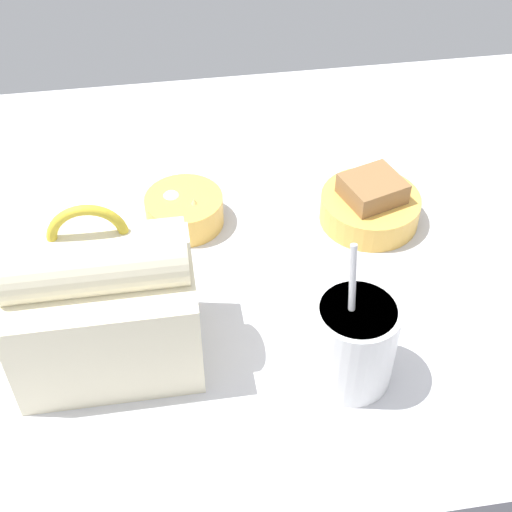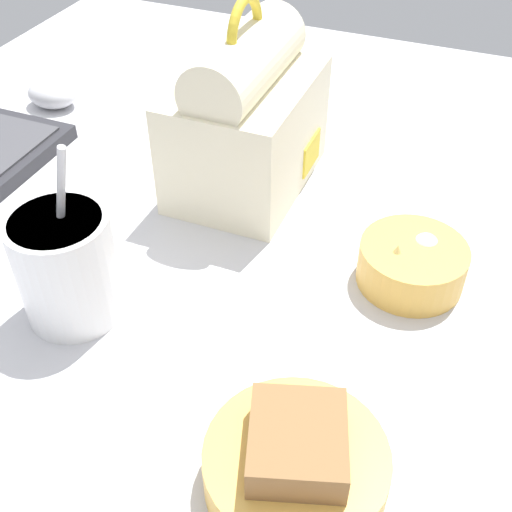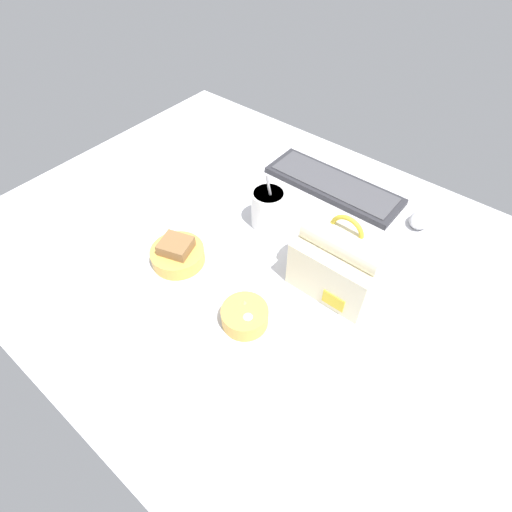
{
  "view_description": "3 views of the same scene",
  "coord_description": "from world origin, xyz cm",
  "px_view_note": "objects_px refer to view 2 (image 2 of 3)",
  "views": [
    {
      "loc": [
        14.99,
        54.59,
        64.94
      ],
      "look_at": [
        5.68,
        -4.9,
        7.0
      ],
      "focal_mm": 50.0,
      "sensor_mm": 36.0,
      "label": 1
    },
    {
      "loc": [
        -34.59,
        -21.21,
        45.22
      ],
      "look_at": [
        5.68,
        -4.9,
        7.0
      ],
      "focal_mm": 45.0,
      "sensor_mm": 36.0,
      "label": 2
    },
    {
      "loc": [
        45.28,
        -53.5,
        76.98
      ],
      "look_at": [
        5.68,
        -4.9,
        7.0
      ],
      "focal_mm": 28.0,
      "sensor_mm": 36.0,
      "label": 3
    }
  ],
  "objects_px": {
    "soup_cup": "(66,265)",
    "computer_mouse": "(52,94)",
    "lunch_bag": "(246,119)",
    "bento_bowl_snacks": "(411,263)",
    "bento_bowl_sandwich": "(296,464)"
  },
  "relations": [
    {
      "from": "lunch_bag",
      "to": "soup_cup",
      "type": "bearing_deg",
      "value": 165.33
    },
    {
      "from": "bento_bowl_sandwich",
      "to": "lunch_bag",
      "type": "bearing_deg",
      "value": 27.83
    },
    {
      "from": "bento_bowl_sandwich",
      "to": "bento_bowl_snacks",
      "type": "height_order",
      "value": "bento_bowl_sandwich"
    },
    {
      "from": "soup_cup",
      "to": "computer_mouse",
      "type": "distance_m",
      "value": 0.41
    },
    {
      "from": "lunch_bag",
      "to": "soup_cup",
      "type": "height_order",
      "value": "lunch_bag"
    },
    {
      "from": "lunch_bag",
      "to": "bento_bowl_snacks",
      "type": "bearing_deg",
      "value": -114.77
    },
    {
      "from": "soup_cup",
      "to": "bento_bowl_sandwich",
      "type": "distance_m",
      "value": 0.26
    },
    {
      "from": "computer_mouse",
      "to": "soup_cup",
      "type": "bearing_deg",
      "value": -141.65
    },
    {
      "from": "soup_cup",
      "to": "bento_bowl_sandwich",
      "type": "relative_size",
      "value": 1.34
    },
    {
      "from": "lunch_bag",
      "to": "bento_bowl_sandwich",
      "type": "xyz_separation_m",
      "value": [
        -0.34,
        -0.18,
        -0.06
      ]
    },
    {
      "from": "lunch_bag",
      "to": "bento_bowl_snacks",
      "type": "relative_size",
      "value": 2.1
    },
    {
      "from": "lunch_bag",
      "to": "bento_bowl_snacks",
      "type": "height_order",
      "value": "lunch_bag"
    },
    {
      "from": "bento_bowl_sandwich",
      "to": "bento_bowl_snacks",
      "type": "bearing_deg",
      "value": -7.37
    },
    {
      "from": "bento_bowl_sandwich",
      "to": "computer_mouse",
      "type": "height_order",
      "value": "bento_bowl_sandwich"
    },
    {
      "from": "soup_cup",
      "to": "bento_bowl_snacks",
      "type": "distance_m",
      "value": 0.32
    }
  ]
}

